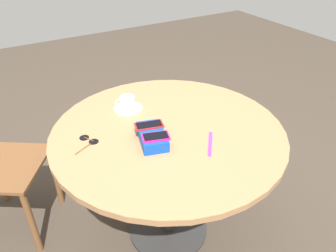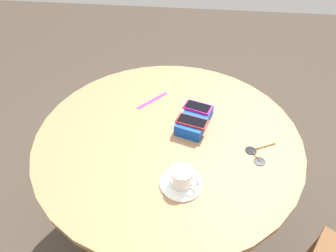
# 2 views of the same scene
# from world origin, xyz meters

# --- Properties ---
(ground_plane) EXTENTS (8.00, 8.00, 0.00)m
(ground_plane) POSITION_xyz_m (0.00, 0.00, 0.00)
(ground_plane) COLOR #42382D
(round_table) EXTENTS (1.15, 1.15, 0.74)m
(round_table) POSITION_xyz_m (0.00, 0.00, 0.63)
(round_table) COLOR #2D2D2D
(round_table) RESTS_ON ground_plane
(phone_box) EXTENTS (0.23, 0.17, 0.05)m
(phone_box) POSITION_xyz_m (-0.05, 0.11, 0.76)
(phone_box) COLOR #0F42AD
(phone_box) RESTS_ON round_table
(phone_magenta) EXTENTS (0.10, 0.14, 0.01)m
(phone_magenta) POSITION_xyz_m (-0.10, 0.12, 0.80)
(phone_magenta) COLOR #D11975
(phone_magenta) RESTS_ON phone_box
(phone_red) EXTENTS (0.10, 0.15, 0.01)m
(phone_red) POSITION_xyz_m (0.00, 0.10, 0.80)
(phone_red) COLOR red
(phone_red) RESTS_ON phone_box
(saucer) EXTENTS (0.15, 0.15, 0.01)m
(saucer) POSITION_xyz_m (0.28, 0.09, 0.74)
(saucer) COLOR white
(saucer) RESTS_ON round_table
(coffee_cup) EXTENTS (0.08, 0.10, 0.07)m
(coffee_cup) POSITION_xyz_m (0.28, 0.09, 0.78)
(coffee_cup) COLOR white
(coffee_cup) RESTS_ON saucer
(lanyard_strap) EXTENTS (0.16, 0.13, 0.00)m
(lanyard_strap) POSITION_xyz_m (-0.20, -0.11, 0.74)
(lanyard_strap) COLOR purple
(lanyard_strap) RESTS_ON round_table
(sunglasses) EXTENTS (0.13, 0.13, 0.01)m
(sunglasses) POSITION_xyz_m (0.11, 0.37, 0.74)
(sunglasses) COLOR black
(sunglasses) RESTS_ON round_table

